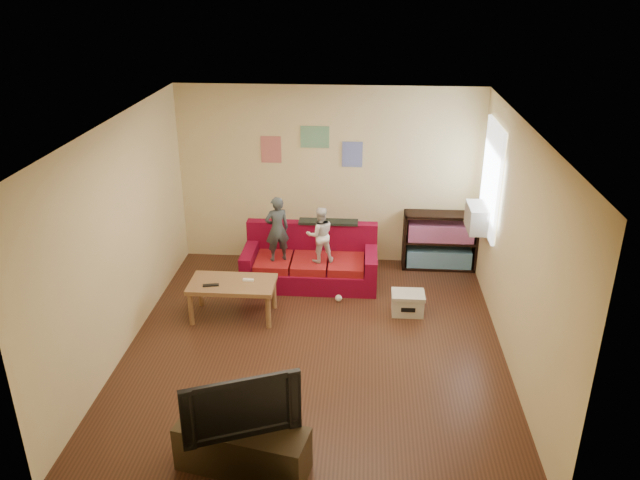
# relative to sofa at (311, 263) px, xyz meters

# --- Properties ---
(room_shell) EXTENTS (4.52, 5.02, 2.72)m
(room_shell) POSITION_rel_sofa_xyz_m (0.20, -1.71, 1.07)
(room_shell) COLOR #472718
(room_shell) RESTS_ON ground
(sofa) EXTENTS (1.91, 0.88, 0.84)m
(sofa) POSITION_rel_sofa_xyz_m (0.00, 0.00, 0.00)
(sofa) COLOR maroon
(sofa) RESTS_ON ground
(child_a) EXTENTS (0.41, 0.34, 0.94)m
(child_a) POSITION_rel_sofa_xyz_m (-0.45, -0.17, 0.59)
(child_a) COLOR #363F42
(child_a) RESTS_ON sofa
(child_b) EXTENTS (0.46, 0.40, 0.81)m
(child_b) POSITION_rel_sofa_xyz_m (0.15, -0.17, 0.52)
(child_b) COLOR white
(child_b) RESTS_ON sofa
(coffee_table) EXTENTS (1.10, 0.61, 0.50)m
(coffee_table) POSITION_rel_sofa_xyz_m (-0.92, -1.09, 0.14)
(coffee_table) COLOR olive
(coffee_table) RESTS_ON ground
(remote) EXTENTS (0.21, 0.09, 0.02)m
(remote) POSITION_rel_sofa_xyz_m (-1.17, -1.21, 0.23)
(remote) COLOR black
(remote) RESTS_ON coffee_table
(game_controller) EXTENTS (0.14, 0.05, 0.03)m
(game_controller) POSITION_rel_sofa_xyz_m (-0.72, -1.04, 0.23)
(game_controller) COLOR white
(game_controller) RESTS_ON coffee_table
(bookshelf) EXTENTS (1.10, 0.33, 0.88)m
(bookshelf) POSITION_rel_sofa_xyz_m (1.90, 0.59, 0.11)
(bookshelf) COLOR black
(bookshelf) RESTS_ON ground
(window) EXTENTS (0.04, 1.08, 1.48)m
(window) POSITION_rel_sofa_xyz_m (2.42, -0.06, 1.36)
(window) COLOR white
(window) RESTS_ON room_shell
(ac_unit) EXTENTS (0.28, 0.55, 0.35)m
(ac_unit) POSITION_rel_sofa_xyz_m (2.30, -0.06, 0.80)
(ac_unit) COLOR #B7B2A3
(ac_unit) RESTS_ON window
(artwork_left) EXTENTS (0.30, 0.01, 0.40)m
(artwork_left) POSITION_rel_sofa_xyz_m (-0.65, 0.78, 1.47)
(artwork_left) COLOR #D87266
(artwork_left) RESTS_ON room_shell
(artwork_center) EXTENTS (0.42, 0.01, 0.32)m
(artwork_center) POSITION_rel_sofa_xyz_m (0.00, 0.78, 1.67)
(artwork_center) COLOR #72B27F
(artwork_center) RESTS_ON room_shell
(artwork_right) EXTENTS (0.30, 0.01, 0.38)m
(artwork_right) POSITION_rel_sofa_xyz_m (0.55, 0.78, 1.42)
(artwork_right) COLOR #727FCC
(artwork_right) RESTS_ON room_shell
(file_box) EXTENTS (0.43, 0.33, 0.30)m
(file_box) POSITION_rel_sofa_xyz_m (1.36, -0.84, -0.13)
(file_box) COLOR beige
(file_box) RESTS_ON ground
(tv_stand) EXTENTS (1.26, 0.64, 0.45)m
(tv_stand) POSITION_rel_sofa_xyz_m (-0.28, -3.78, -0.06)
(tv_stand) COLOR #352917
(tv_stand) RESTS_ON ground
(television) EXTENTS (1.02, 0.51, 0.60)m
(television) POSITION_rel_sofa_xyz_m (-0.28, -3.78, 0.47)
(television) COLOR black
(television) RESTS_ON tv_stand
(tissue) EXTENTS (0.11, 0.11, 0.10)m
(tissue) POSITION_rel_sofa_xyz_m (0.43, -0.59, -0.23)
(tissue) COLOR silver
(tissue) RESTS_ON ground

